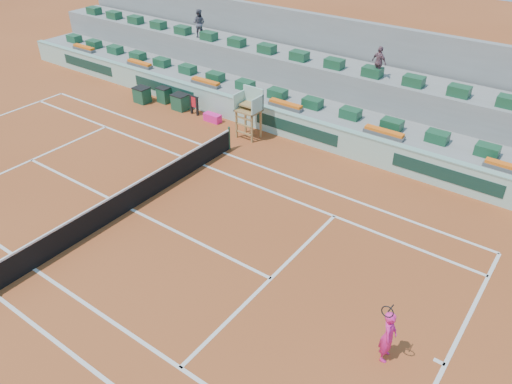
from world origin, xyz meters
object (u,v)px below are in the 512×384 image
player_bag (213,118)px  umpire_chair (250,106)px  tennis_player (388,336)px  drink_cooler_a (180,102)px

player_bag → umpire_chair: (2.53, -0.24, 1.34)m
tennis_player → umpire_chair: bearing=142.0°
umpire_chair → tennis_player: (10.50, -8.19, -0.73)m
umpire_chair → drink_cooler_a: 5.01m
umpire_chair → player_bag: bearing=174.6°
umpire_chair → drink_cooler_a: (-4.87, 0.39, -1.12)m
player_bag → umpire_chair: bearing=-5.4°
player_bag → tennis_player: bearing=-32.9°
drink_cooler_a → player_bag: bearing=-3.7°
player_bag → drink_cooler_a: bearing=176.3°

